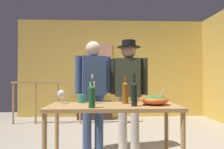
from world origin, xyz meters
The scene contains 15 objects.
back_wall centered at (0.00, 2.87, 1.33)m, with size 5.18×0.10×2.67m, color gold.
framed_picture centered at (-0.32, 2.81, 1.71)m, with size 0.61×0.03×0.64m, color tan.
stair_railing centered at (-0.62, 1.92, 0.64)m, with size 2.65×0.10×1.04m.
tv_console centered at (-0.48, 2.52, 0.23)m, with size 0.90×0.40×0.46m, color #38281E.
flat_screen_tv centered at (-0.48, 2.49, 0.69)m, with size 0.48×0.12×0.37m.
serving_table centered at (-0.15, -0.72, 0.68)m, with size 1.48×0.67×0.75m.
salad_bowl centered at (0.33, -0.72, 0.82)m, with size 0.32×0.32×0.19m.
wine_glass centered at (-0.76, -0.61, 0.87)m, with size 0.09×0.09×0.17m.
wine_bottle_amber centered at (0.01, -0.59, 0.90)m, with size 0.08×0.08×0.35m.
wine_bottle_dark centered at (0.08, -0.85, 0.90)m, with size 0.07×0.07×0.35m.
wine_bottle_clear centered at (-0.40, -0.56, 0.90)m, with size 0.07×0.07×0.36m.
wine_bottle_green centered at (-0.38, -0.96, 0.88)m, with size 0.07×0.07×0.31m.
mug_teal centered at (-0.53, -0.49, 0.81)m, with size 0.12×0.08×0.10m.
person_standing_left centered at (-0.41, 0.00, 0.94)m, with size 0.52×0.30×1.61m.
person_standing_right centered at (0.12, 0.00, 0.96)m, with size 0.54×0.35×1.62m.
Camera 1 is at (-0.27, -3.24, 1.06)m, focal length 35.15 mm.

